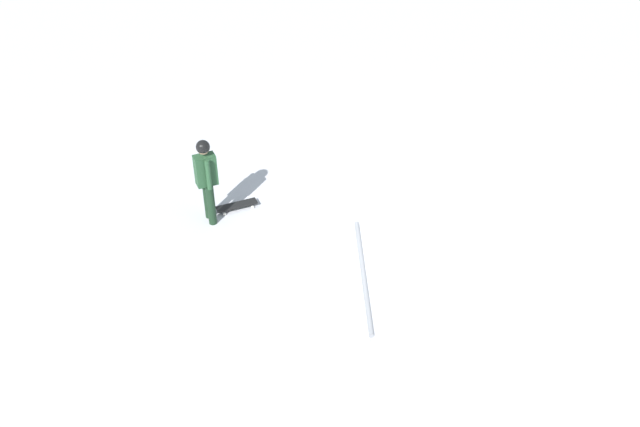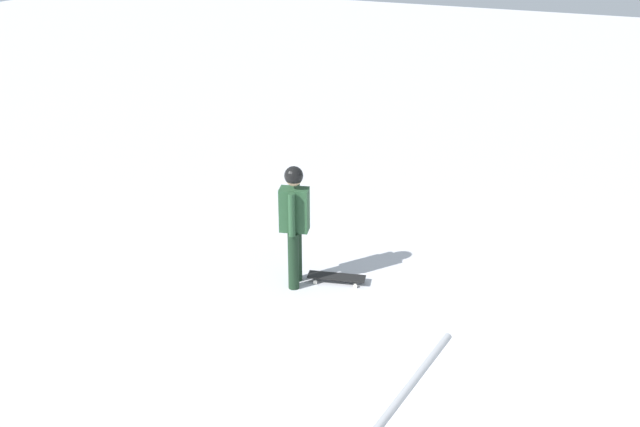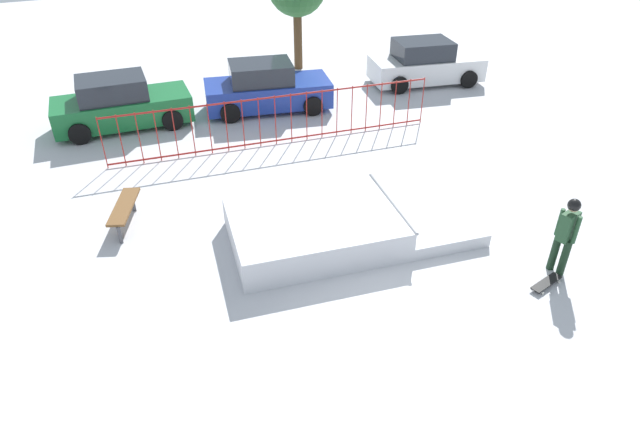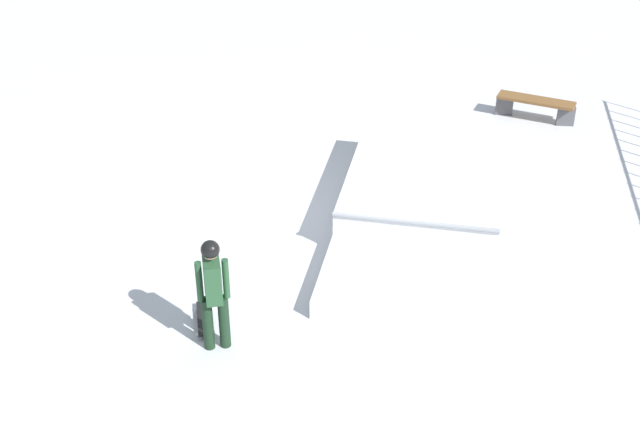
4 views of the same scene
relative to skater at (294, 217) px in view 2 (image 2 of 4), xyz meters
name	(u,v)px [view 2 (image 2 of 4)]	position (x,y,z in m)	size (l,w,h in m)	color
skater	(294,217)	(0.00, 0.00, 0.00)	(0.43, 0.43, 1.73)	black
skateboard	(337,277)	(-0.49, -0.29, -0.93)	(0.82, 0.40, 0.09)	black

